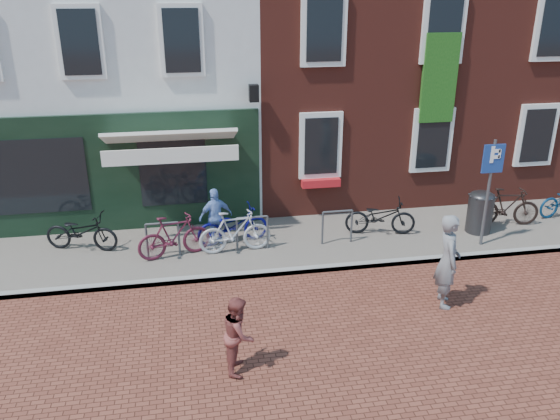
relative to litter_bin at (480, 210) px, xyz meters
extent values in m
plane|color=brown|center=(-4.12, -1.23, -0.68)|extent=(80.00, 80.00, 0.00)
cube|color=slate|center=(-3.12, 0.27, -0.63)|extent=(24.00, 3.00, 0.10)
cube|color=silver|center=(-9.12, 5.77, 3.82)|extent=(8.00, 8.00, 9.00)
cube|color=maroon|center=(-2.12, 5.77, 4.32)|extent=(6.00, 8.00, 10.00)
cube|color=maroon|center=(3.88, 5.77, 4.32)|extent=(6.00, 8.00, 10.00)
cylinder|color=#303032|center=(0.00, 0.00, -0.12)|extent=(0.61, 0.61, 0.92)
ellipsoid|color=#303032|center=(0.00, 0.00, 0.41)|extent=(0.61, 0.61, 0.28)
cylinder|color=#4C4C4F|center=(-0.30, -0.71, 0.68)|extent=(0.07, 0.07, 2.52)
cube|color=navy|center=(-0.30, -0.73, 1.52)|extent=(0.50, 0.04, 0.65)
imported|color=slate|center=(-2.27, -2.89, 0.25)|extent=(0.59, 0.77, 1.86)
imported|color=brown|center=(-6.38, -4.17, -0.03)|extent=(0.60, 0.71, 1.30)
imported|color=#789BDF|center=(-6.40, 0.44, 0.10)|extent=(0.86, 0.54, 1.37)
imported|color=black|center=(-9.45, 0.66, -0.14)|extent=(1.79, 1.05, 0.89)
imported|color=#521829|center=(-7.37, -0.08, -0.09)|extent=(1.71, 0.85, 0.99)
imported|color=#080758|center=(-6.01, 0.44, -0.14)|extent=(1.77, 0.88, 0.89)
imported|color=#B2B2B5|center=(-6.01, -0.08, -0.09)|extent=(1.67, 0.58, 0.99)
imported|color=black|center=(-2.44, 0.31, -0.14)|extent=(1.78, 0.94, 0.89)
imported|color=black|center=(0.87, 0.26, -0.09)|extent=(1.70, 0.74, 0.99)
camera|label=1|loc=(-7.07, -11.66, 5.06)|focal=36.08mm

